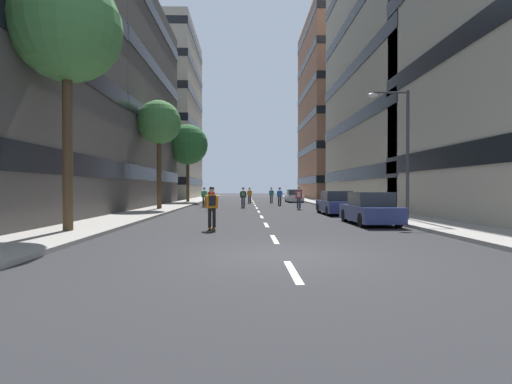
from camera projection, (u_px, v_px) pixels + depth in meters
ground_plane at (255, 205)px, 37.91m from camera, size 167.86×167.86×0.00m
sidewalk_left at (183, 203)px, 41.19m from camera, size 2.94×76.94×0.14m
sidewalk_right at (325, 203)px, 41.62m from camera, size 2.94×76.94×0.14m
lane_markings at (255, 205)px, 37.93m from camera, size 0.16×62.20×0.01m
building_left_mid at (75, 103)px, 36.01m from camera, size 15.71×19.50×19.12m
building_left_far at (148, 115)px, 63.06m from camera, size 15.71×18.15×27.08m
building_right_mid at (432, 24)px, 36.86m from camera, size 15.71×22.78×34.53m
building_right_far at (353, 109)px, 63.99m from camera, size 15.71×19.51×29.28m
parked_car_near at (336, 204)px, 25.00m from camera, size 1.82×4.40×1.52m
parked_car_mid at (370, 210)px, 18.20m from camera, size 1.82×4.40×1.52m
parked_car_far at (294, 196)px, 46.40m from camera, size 1.82×4.40×1.52m
street_tree_near at (188, 145)px, 44.34m from camera, size 4.58×4.58×8.83m
street_tree_mid at (159, 123)px, 29.56m from camera, size 3.32×3.32×8.25m
street_tree_far at (67, 29)px, 14.29m from camera, size 3.98×3.98×9.50m
streetlamp_right at (401, 140)px, 19.60m from camera, size 2.13×0.30×6.50m
skater_0 at (250, 194)px, 43.34m from camera, size 0.55×0.91×1.78m
skater_1 at (280, 195)px, 37.48m from camera, size 0.56×0.92×1.78m
skater_2 at (271, 194)px, 43.91m from camera, size 0.56×0.92×1.78m
skater_3 at (212, 205)px, 15.79m from camera, size 0.57×0.92×1.78m
skater_4 at (204, 196)px, 34.75m from camera, size 0.53×0.90×1.78m
skater_5 at (243, 196)px, 33.40m from camera, size 0.55×0.91×1.78m
skater_6 at (299, 197)px, 30.69m from camera, size 0.55×0.92×1.78m
skater_7 at (211, 197)px, 29.62m from camera, size 0.57×0.92×1.78m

